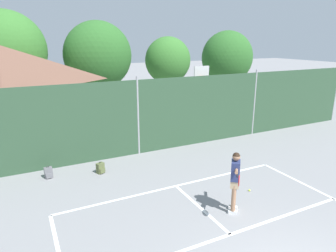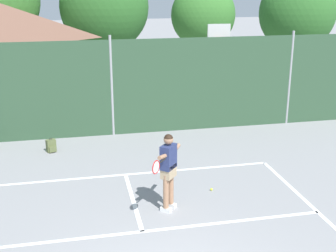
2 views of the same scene
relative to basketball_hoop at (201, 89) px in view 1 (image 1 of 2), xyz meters
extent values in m
cube|color=white|center=(-4.31, -5.28, -2.31)|extent=(8.20, 0.10, 0.01)
cube|color=white|center=(-4.31, -8.31, -2.31)|extent=(8.20, 0.10, 0.01)
cube|color=white|center=(-4.31, -6.82, -2.31)|extent=(0.10, 2.97, 0.01)
cube|color=#2D4C33|center=(-4.31, -1.78, -0.67)|extent=(26.00, 0.05, 3.27)
cylinder|color=#99999E|center=(-4.31, -1.78, -0.60)|extent=(0.09, 0.09, 3.42)
cylinder|color=#99999E|center=(2.19, -1.78, -0.60)|extent=(0.09, 0.09, 3.42)
cylinder|color=#99999E|center=(8.69, -1.78, -0.60)|extent=(0.09, 0.09, 3.42)
cylinder|color=#284CB2|center=(0.00, 0.06, -0.79)|extent=(0.12, 0.12, 3.05)
cube|color=white|center=(0.00, -0.04, 0.94)|extent=(0.90, 0.06, 0.60)
torus|color=#D85919|center=(0.00, -0.31, 0.72)|extent=(0.48, 0.48, 0.02)
cube|color=silver|center=(-9.36, 3.02, -0.91)|extent=(6.72, 5.34, 2.80)
pyramid|color=brown|center=(-9.36, 3.02, 1.41)|extent=(7.26, 5.76, 1.85)
cylinder|color=brown|center=(-9.14, 6.50, -1.12)|extent=(0.36, 0.36, 2.39)
ellipsoid|color=#38752D|center=(-9.14, 6.50, 1.99)|extent=(4.51, 4.06, 4.51)
cylinder|color=brown|center=(-3.84, 6.50, -1.30)|extent=(0.36, 0.36, 2.02)
ellipsoid|color=#2D6628|center=(-3.84, 6.50, 1.58)|extent=(4.40, 3.96, 4.40)
cylinder|color=brown|center=(1.27, 6.50, -1.31)|extent=(0.36, 0.36, 1.99)
ellipsoid|color=#38752D|center=(1.27, 6.50, 1.12)|extent=(3.38, 3.04, 3.38)
cylinder|color=brown|center=(6.62, 6.50, -1.46)|extent=(0.36, 0.36, 1.70)
ellipsoid|color=#2D6628|center=(6.62, 6.50, 1.18)|extent=(4.22, 3.80, 4.22)
cube|color=silver|center=(-3.48, -7.36, -2.26)|extent=(0.28, 0.26, 0.10)
cube|color=silver|center=(-3.63, -7.55, -2.26)|extent=(0.28, 0.26, 0.10)
cylinder|color=#A37556|center=(-3.48, -7.36, -1.80)|extent=(0.13, 0.13, 0.82)
cylinder|color=#A37556|center=(-3.63, -7.55, -1.80)|extent=(0.13, 0.13, 0.82)
cube|color=tan|center=(-3.56, -7.46, -1.33)|extent=(0.41, 0.43, 0.32)
cube|color=navy|center=(-3.56, -7.46, -0.99)|extent=(0.44, 0.46, 0.56)
sphere|color=#A37556|center=(-3.56, -7.46, -0.58)|extent=(0.22, 0.22, 0.22)
sphere|color=black|center=(-3.56, -7.46, -0.56)|extent=(0.21, 0.21, 0.21)
cylinder|color=#A37556|center=(-3.66, -7.63, -0.89)|extent=(0.43, 0.49, 0.17)
cylinder|color=#A37556|center=(-3.38, -7.24, -0.94)|extent=(0.39, 0.45, 0.22)
cylinder|color=black|center=(-3.77, -7.80, -0.94)|extent=(0.22, 0.25, 0.04)
torus|color=red|center=(-3.96, -8.10, -0.94)|extent=(0.21, 0.25, 0.30)
cylinder|color=silver|center=(-3.96, -8.10, -0.94)|extent=(0.17, 0.20, 0.26)
sphere|color=#CCE033|center=(-2.28, -6.72, -2.28)|extent=(0.07, 0.07, 0.07)
cube|color=slate|center=(-8.17, -2.61, -2.11)|extent=(0.29, 0.20, 0.40)
cube|color=slate|center=(-8.17, -2.73, -2.19)|extent=(0.23, 0.07, 0.18)
torus|color=black|center=(-8.17, -2.61, -1.89)|extent=(0.09, 0.02, 0.09)
cube|color=#566038|center=(-6.37, -3.06, -2.11)|extent=(0.33, 0.28, 0.40)
cube|color=#566038|center=(-6.32, -3.17, -2.19)|extent=(0.23, 0.14, 0.18)
torus|color=black|center=(-6.37, -3.06, -1.89)|extent=(0.09, 0.05, 0.09)
camera|label=1|loc=(-8.79, -13.64, 2.58)|focal=32.26mm
camera|label=2|loc=(-5.50, -16.60, 2.75)|focal=47.79mm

